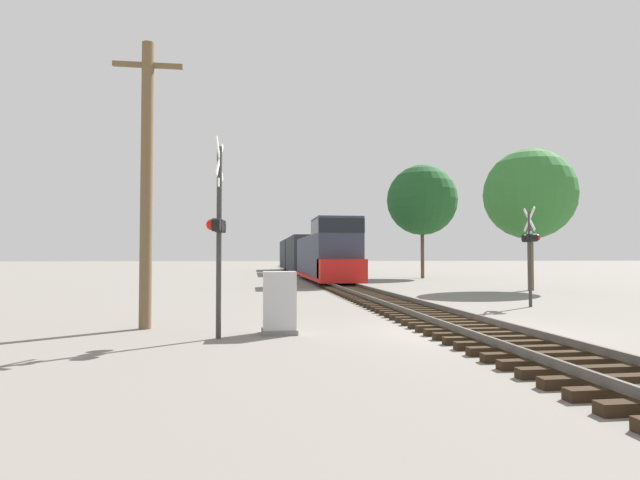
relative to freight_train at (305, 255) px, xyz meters
name	(u,v)px	position (x,y,z in m)	size (l,w,h in m)	color
ground_plane	(471,333)	(0.00, -39.78, -2.03)	(400.00, 400.00, 0.00)	slate
rail_track_bed	(471,327)	(0.00, -39.78, -1.90)	(2.60, 160.00, 0.31)	black
freight_train	(305,255)	(0.00, 0.00, 0.00)	(2.89, 45.69, 4.38)	#33384C
crossing_signal_near	(218,228)	(-6.16, -39.80, 0.51)	(0.40, 1.01, 4.61)	#333333
crossing_signal_far	(531,244)	(5.01, -34.03, 0.34)	(0.40, 1.01, 3.75)	#333333
relay_cabinet	(279,303)	(-4.70, -39.28, -1.29)	(0.87, 0.71, 1.52)	slate
utility_pole	(147,181)	(-8.14, -37.96, 1.86)	(1.80, 0.32, 7.57)	brown
tree_far_right	(530,194)	(10.04, -25.52, 3.35)	(5.04, 5.04, 7.92)	brown
tree_mid_background	(422,200)	(9.36, -9.59, 4.80)	(6.14, 6.14, 9.91)	brown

